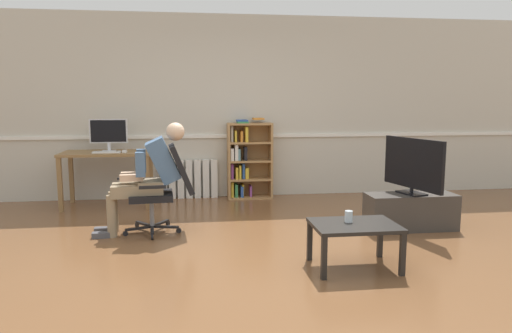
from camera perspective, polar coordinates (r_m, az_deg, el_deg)
name	(u,v)px	position (r m, az deg, el deg)	size (l,w,h in m)	color
ground_plane	(252,249)	(4.71, -0.45, -9.97)	(18.00, 18.00, 0.00)	brown
back_wall	(230,107)	(7.11, -3.14, 7.19)	(12.00, 0.13, 2.70)	beige
computer_desk	(107,160)	(6.74, -17.62, 0.80)	(1.19, 0.66, 0.76)	olive
imac_monitor	(108,132)	(6.78, -17.47, 3.96)	(0.51, 0.14, 0.44)	silver
keyboard	(107,152)	(6.59, -17.67, 1.68)	(0.36, 0.12, 0.02)	white
computer_mouse	(125,151)	(6.57, -15.66, 1.80)	(0.06, 0.10, 0.03)	white
bookshelf	(246,160)	(6.98, -1.18, 0.74)	(0.66, 0.29, 1.19)	#AD7F4C
radiator	(189,179)	(7.08, -8.11, -1.51)	(0.84, 0.08, 0.57)	white
office_chair	(165,185)	(5.28, -10.99, -2.25)	(0.79, 0.62, 0.98)	black
person_seated	(148,175)	(5.26, -12.95, -0.97)	(1.01, 0.41, 1.22)	#937F60
tv_stand	(411,211)	(5.63, 18.25, -5.21)	(1.01, 0.38, 0.40)	#3D3833
tv_screen	(413,165)	(5.54, 18.51, 0.18)	(0.27, 0.92, 0.63)	black
coffee_table	(354,229)	(4.20, 11.87, -7.48)	(0.73, 0.54, 0.40)	black
drinking_glass	(349,216)	(4.22, 11.19, -5.97)	(0.07, 0.07, 0.10)	silver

